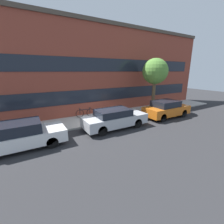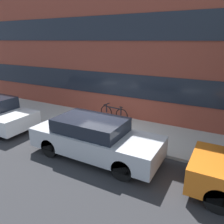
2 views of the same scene
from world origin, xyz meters
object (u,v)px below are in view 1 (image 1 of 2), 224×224
parked_car_white (21,135)px  parked_car_orange (166,109)px  fire_hydrant (7,132)px  parked_car_silver (115,118)px  street_tree (155,72)px  bicycle (85,112)px

parked_car_white → parked_car_orange: (10.61, -0.00, 0.04)m
parked_car_orange → fire_hydrant: size_ratio=5.55×
parked_car_silver → street_tree: street_tree is taller
parked_car_white → parked_car_silver: size_ratio=0.94×
parked_car_silver → fire_hydrant: size_ratio=6.02×
fire_hydrant → parked_car_white: bearing=-63.8°
parked_car_silver → parked_car_orange: bearing=0.0°
parked_car_silver → parked_car_orange: (5.09, 0.00, 0.03)m
bicycle → parked_car_orange: bearing=158.9°
parked_car_white → street_tree: 11.33m
parked_car_silver → parked_car_orange: size_ratio=1.08×
fire_hydrant → street_tree: (11.49, 0.26, 3.25)m
fire_hydrant → street_tree: bearing=1.3°
parked_car_white → parked_car_orange: parked_car_orange is taller
parked_car_white → fire_hydrant: (-0.72, 1.47, -0.20)m
street_tree → parked_car_silver: bearing=-161.8°
fire_hydrant → street_tree: street_tree is taller
parked_car_silver → street_tree: bearing=18.2°
street_tree → fire_hydrant: bearing=-178.7°
bicycle → street_tree: bearing=173.5°
parked_car_white → parked_car_silver: (5.52, -0.00, 0.01)m
bicycle → parked_car_white: bearing=40.8°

